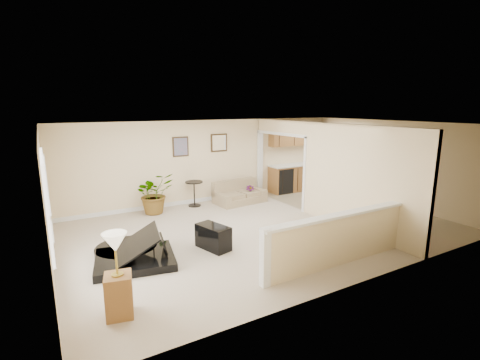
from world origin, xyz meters
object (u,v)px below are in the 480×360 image
piano_bench (213,237)px  piano (130,233)px  palm_plant (154,194)px  accent_table (194,190)px  loveseat (239,192)px  lamp_stand (118,282)px  small_plant (250,195)px

piano_bench → piano: bearing=171.8°
palm_plant → accent_table: bearing=4.8°
loveseat → piano_bench: bearing=-133.5°
palm_plant → lamp_stand: 4.87m
piano_bench → small_plant: small_plant is taller
loveseat → lamp_stand: 6.17m
piano → small_plant: size_ratio=3.69×
piano → piano_bench: 1.67m
piano_bench → lamp_stand: size_ratio=0.61×
piano_bench → palm_plant: size_ratio=0.66×
piano → loveseat: piano is taller
loveseat → small_plant: (0.32, -0.11, -0.11)m
piano → accent_table: piano is taller
piano → lamp_stand: size_ratio=1.52×
small_plant → piano: bearing=-149.1°
loveseat → small_plant: loveseat is taller
small_plant → lamp_stand: (-4.72, -4.22, 0.31)m
accent_table → palm_plant: size_ratio=0.66×
piano → palm_plant: 3.07m
small_plant → lamp_stand: bearing=-138.2°
loveseat → palm_plant: (-2.57, 0.19, 0.23)m
small_plant → palm_plant: bearing=174.1°
loveseat → accent_table: size_ratio=2.13×
accent_table → palm_plant: bearing=-175.2°
piano → loveseat: bearing=44.8°
piano_bench → loveseat: bearing=51.9°
palm_plant → piano: bearing=-114.6°
loveseat → accent_table: bearing=162.6°
piano_bench → lamp_stand: bearing=-145.5°
piano → accent_table: 3.82m
piano → loveseat: size_ratio=1.18×
accent_table → lamp_stand: size_ratio=0.60×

